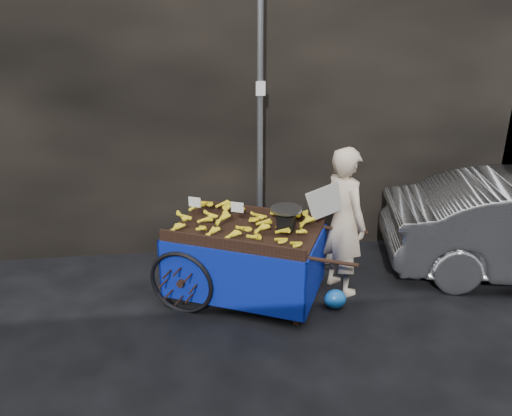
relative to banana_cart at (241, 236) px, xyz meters
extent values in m
plane|color=black|center=(0.05, -0.30, -0.80)|extent=(80.00, 80.00, 0.00)
cube|color=black|center=(-0.95, 2.30, 1.70)|extent=(11.00, 2.00, 5.00)
cylinder|color=slate|center=(0.35, 1.00, 1.20)|extent=(0.08, 0.08, 4.00)
cube|color=white|center=(0.35, 0.95, 1.60)|extent=(0.12, 0.02, 0.18)
cube|color=black|center=(0.05, -0.02, 0.06)|extent=(2.01, 1.70, 0.06)
cube|color=black|center=(0.26, 0.43, 0.13)|extent=(1.58, 0.76, 0.11)
cube|color=black|center=(-0.16, -0.48, 0.13)|extent=(1.58, 0.76, 0.11)
cube|color=black|center=(0.55, -0.73, -0.37)|extent=(0.07, 0.07, 0.86)
cube|color=black|center=(0.91, 0.05, -0.37)|extent=(0.07, 0.07, 0.86)
cylinder|color=black|center=(0.89, -0.89, 0.06)|extent=(0.51, 0.26, 0.04)
cylinder|color=black|center=(1.25, -0.11, 0.06)|extent=(0.51, 0.26, 0.04)
torus|color=black|center=(-0.73, -0.30, -0.43)|extent=(0.75, 0.39, 0.81)
torus|color=black|center=(-0.24, 0.75, -0.43)|extent=(0.75, 0.39, 0.81)
cylinder|color=black|center=(-0.49, 0.22, -0.43)|extent=(0.55, 1.11, 0.05)
cube|color=navy|center=(-0.18, -0.52, -0.31)|extent=(1.61, 0.76, 0.73)
cube|color=navy|center=(0.28, 0.47, -0.31)|extent=(1.61, 0.76, 0.73)
cube|color=navy|center=(-0.74, 0.34, -0.31)|extent=(0.49, 1.02, 0.73)
cube|color=navy|center=(0.84, -0.39, -0.31)|extent=(0.49, 1.02, 0.73)
cube|color=black|center=(0.51, -0.18, 0.24)|extent=(0.24, 0.22, 0.17)
cylinder|color=silver|center=(0.51, -0.18, 0.39)|extent=(0.49, 0.49, 0.03)
cube|color=white|center=(-0.54, 0.12, 0.41)|extent=(0.14, 0.07, 0.12)
cube|color=white|center=(-0.05, -0.11, 0.41)|extent=(0.14, 0.07, 0.12)
imported|color=beige|center=(1.26, -0.01, 0.13)|extent=(0.68, 0.80, 1.86)
cube|color=#B8B9B2|center=(1.03, -0.10, 0.45)|extent=(0.59, 0.07, 0.50)
ellipsoid|color=#1658A9|center=(1.08, -0.45, -0.68)|extent=(0.27, 0.21, 0.24)
camera|label=1|loc=(-0.46, -5.43, 2.51)|focal=35.00mm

